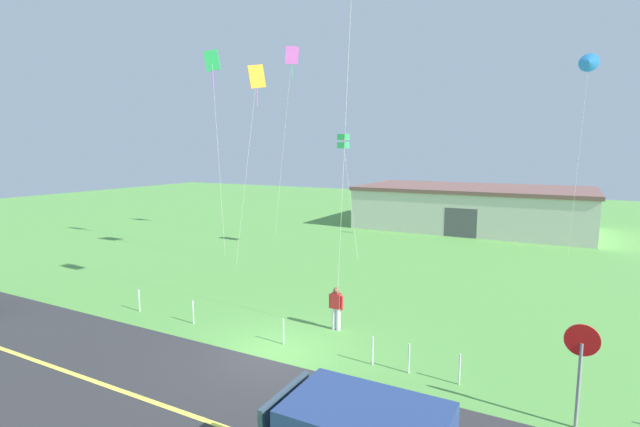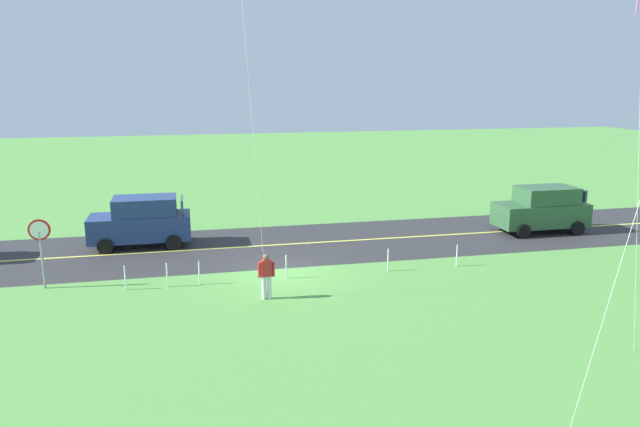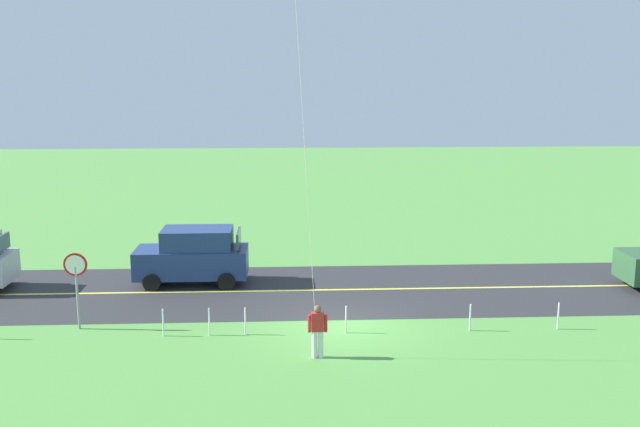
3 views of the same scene
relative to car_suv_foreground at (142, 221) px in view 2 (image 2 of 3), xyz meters
name	(u,v)px [view 2 (image 2 of 3)]	position (x,y,z in m)	size (l,w,h in m)	color
ground_plane	(281,274)	(-5.47, 5.15, -1.20)	(120.00, 120.00, 0.10)	#549342
asphalt_road	(267,245)	(-5.47, 1.15, -1.15)	(120.00, 7.00, 0.00)	#2D2D30
road_centre_stripe	(267,245)	(-5.47, 1.15, -1.15)	(120.00, 0.16, 0.00)	#E5E04C
car_suv_foreground	(142,221)	(0.00, 0.00, 0.00)	(4.40, 2.12, 2.24)	navy
car_parked_west_far	(542,209)	(-18.97, 1.58, 0.00)	(4.40, 2.12, 2.24)	#2D5633
stop_sign	(40,240)	(3.12, 5.05, 0.65)	(0.76, 0.08, 2.56)	gray
person_adult_near	(266,275)	(-4.56, 7.85, -0.29)	(0.58, 0.22, 1.60)	silver
fence_post_0	(457,255)	(-12.52, 5.85, -0.70)	(0.05, 0.05, 0.90)	silver
fence_post_1	(388,260)	(-9.61, 5.85, -0.70)	(0.05, 0.05, 0.90)	silver
fence_post_2	(286,267)	(-5.57, 5.85, -0.70)	(0.05, 0.05, 0.90)	silver
fence_post_3	(199,273)	(-2.34, 5.85, -0.70)	(0.05, 0.05, 0.90)	silver
fence_post_4	(167,275)	(-1.20, 5.85, -0.70)	(0.05, 0.05, 0.90)	silver
fence_post_5	(125,278)	(0.26, 5.85, -0.70)	(0.05, 0.05, 0.90)	silver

